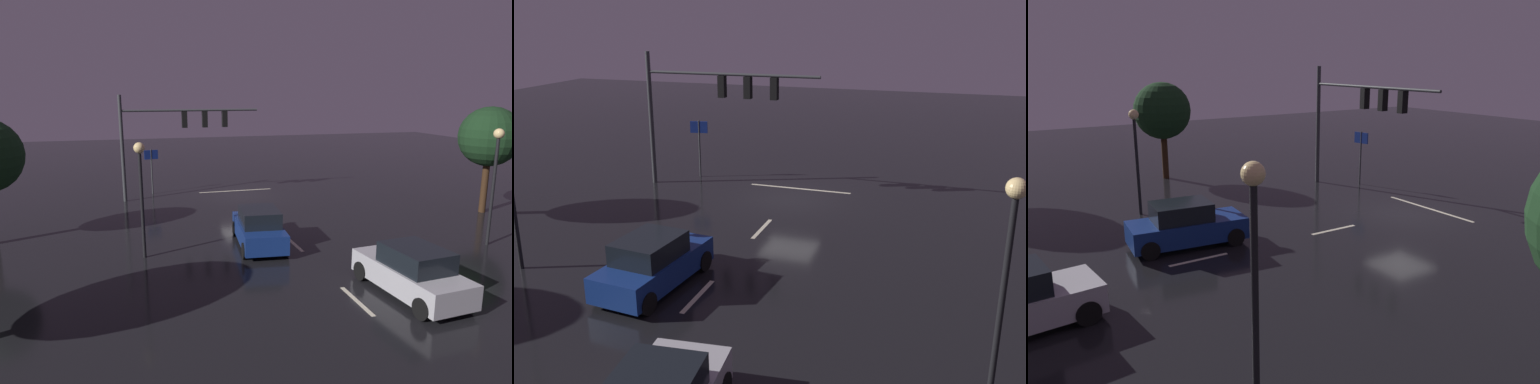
% 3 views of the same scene
% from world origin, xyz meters
% --- Properties ---
extents(ground_plane, '(80.00, 80.00, 0.00)m').
position_xyz_m(ground_plane, '(0.00, 0.00, 0.00)').
color(ground_plane, black).
extents(traffic_signal_assembly, '(8.58, 0.47, 6.49)m').
position_xyz_m(traffic_signal_assembly, '(4.14, -0.54, 4.47)').
color(traffic_signal_assembly, '#383A3D').
rests_on(traffic_signal_assembly, ground_plane).
extents(lane_dash_far, '(0.16, 2.20, 0.01)m').
position_xyz_m(lane_dash_far, '(0.00, 4.00, 0.00)').
color(lane_dash_far, beige).
rests_on(lane_dash_far, ground_plane).
extents(lane_dash_mid, '(0.16, 2.20, 0.01)m').
position_xyz_m(lane_dash_mid, '(0.00, 10.00, 0.00)').
color(lane_dash_mid, beige).
rests_on(lane_dash_mid, ground_plane).
extents(stop_bar, '(5.00, 0.16, 0.01)m').
position_xyz_m(stop_bar, '(0.00, -1.72, 0.00)').
color(stop_bar, beige).
rests_on(stop_bar, ground_plane).
extents(car_approaching, '(2.27, 4.50, 1.70)m').
position_xyz_m(car_approaching, '(1.58, 9.80, 0.80)').
color(car_approaching, navy).
rests_on(car_approaching, ground_plane).
extents(street_lamp_left_kerb, '(0.44, 0.44, 5.15)m').
position_xyz_m(street_lamp_left_kerb, '(-8.25, 12.39, 3.59)').
color(street_lamp_left_kerb, black).
rests_on(street_lamp_left_kerb, ground_plane).
extents(route_sign, '(0.90, 0.22, 2.98)m').
position_xyz_m(route_sign, '(5.53, -2.20, 2.14)').
color(route_sign, '#383A3D').
rests_on(route_sign, ground_plane).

